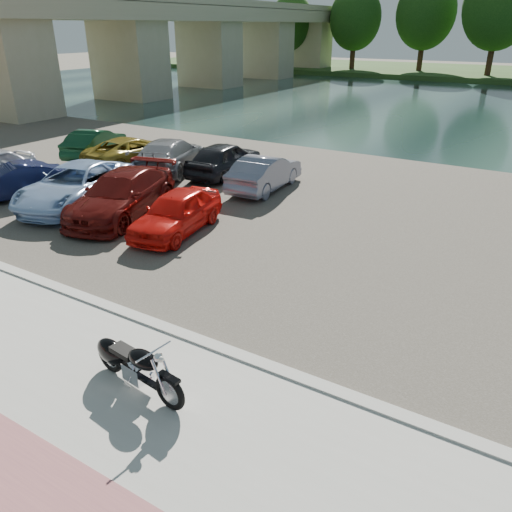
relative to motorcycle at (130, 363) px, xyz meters
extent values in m
plane|color=#595447|center=(-0.64, -0.26, -0.56)|extent=(200.00, 200.00, 0.00)
cube|color=#ACAAA2|center=(-0.64, -1.26, -0.51)|extent=(60.00, 6.00, 0.10)
cube|color=#ACAAA2|center=(-0.64, 1.74, -0.49)|extent=(60.00, 0.30, 0.14)
cube|color=#423E35|center=(-0.64, 10.74, -0.54)|extent=(60.00, 18.00, 0.04)
cube|color=#182C2B|center=(-0.64, 39.74, -0.56)|extent=(120.00, 40.00, 0.00)
cube|color=tan|center=(-28.64, 39.74, 6.64)|extent=(7.00, 56.00, 1.40)
cube|color=tan|center=(-28.64, 39.74, 7.64)|extent=(7.00, 56.00, 0.70)
cube|color=tan|center=(-28.64, 17.74, 3.04)|extent=(6.00, 4.00, 7.20)
cube|color=tan|center=(-28.64, 29.74, 3.04)|extent=(6.00, 4.00, 7.20)
cube|color=tan|center=(-28.64, 41.74, 3.04)|extent=(6.00, 4.00, 7.20)
cube|color=tan|center=(-28.64, 53.74, 3.04)|extent=(6.00, 4.00, 7.20)
cube|color=tan|center=(-28.64, 65.74, 3.04)|extent=(6.00, 4.00, 7.20)
cylinder|color=#341D13|center=(-30.64, 64.34, 2.29)|extent=(0.70, 0.70, 4.50)
ellipsoid|color=#12350E|center=(-30.64, 64.34, 5.89)|extent=(6.30, 6.30, 7.56)
cylinder|color=#341D13|center=(-21.64, 65.74, 2.51)|extent=(0.70, 0.70, 4.95)
ellipsoid|color=#12350E|center=(-21.64, 65.74, 6.47)|extent=(6.93, 6.93, 8.32)
cylinder|color=#341D13|center=(-12.64, 67.14, 2.74)|extent=(0.70, 0.70, 5.40)
ellipsoid|color=#12350E|center=(-12.64, 67.14, 7.06)|extent=(7.56, 7.56, 9.07)
cylinder|color=#341D13|center=(-3.64, 64.34, 2.96)|extent=(0.70, 0.70, 5.85)
ellipsoid|color=#12350E|center=(-3.64, 64.34, 7.64)|extent=(8.19, 8.19, 9.83)
torus|color=black|center=(1.04, -0.13, -0.12)|extent=(0.69, 0.20, 0.68)
torus|color=black|center=(-0.60, 0.07, -0.12)|extent=(0.69, 0.20, 0.68)
cylinder|color=#B2B2B7|center=(1.04, -0.13, -0.12)|extent=(0.46, 0.12, 0.46)
cylinder|color=#B2B2B7|center=(-0.60, 0.07, -0.12)|extent=(0.46, 0.12, 0.46)
cylinder|color=silver|center=(0.88, -0.22, 0.18)|extent=(0.33, 0.09, 0.63)
cylinder|color=silver|center=(0.91, -0.02, 0.18)|extent=(0.33, 0.09, 0.63)
cylinder|color=silver|center=(0.71, -0.09, 0.57)|extent=(0.13, 0.75, 0.04)
sphere|color=silver|center=(0.81, -0.11, 0.49)|extent=(0.18, 0.18, 0.16)
sphere|color=silver|center=(0.88, -0.11, 0.49)|extent=(0.12, 0.12, 0.11)
cube|color=black|center=(1.04, -0.13, 0.19)|extent=(0.46, 0.19, 0.06)
cube|color=black|center=(0.22, -0.03, -0.18)|extent=(1.20, 0.25, 0.08)
cube|color=silver|center=(0.17, -0.03, -0.11)|extent=(0.49, 0.37, 0.34)
cylinder|color=silver|center=(0.27, -0.04, 0.09)|extent=(0.26, 0.21, 0.27)
cylinder|color=silver|center=(0.07, -0.01, 0.09)|extent=(0.26, 0.21, 0.27)
ellipsoid|color=black|center=(0.39, -0.06, 0.26)|extent=(0.72, 0.44, 0.32)
cube|color=black|center=(-0.13, 0.01, 0.20)|extent=(0.58, 0.35, 0.10)
ellipsoid|color=black|center=(-0.55, 0.06, 0.00)|extent=(0.76, 0.42, 0.50)
cube|color=black|center=(-0.60, 0.07, -0.07)|extent=(0.42, 0.23, 0.30)
cylinder|color=silver|center=(-0.11, 0.17, -0.24)|extent=(1.10, 0.23, 0.09)
cylinder|color=silver|center=(-0.11, 0.17, -0.16)|extent=(1.10, 0.23, 0.09)
cylinder|color=#B2B2B7|center=(0.05, -0.19, -0.33)|extent=(0.04, 0.14, 0.22)
imported|color=#111637|center=(-11.72, 5.83, 0.13)|extent=(2.73, 4.17, 1.30)
imported|color=#9BB9E2|center=(-9.05, 6.55, 0.22)|extent=(3.80, 5.82, 1.49)
imported|color=#560F0C|center=(-6.78, 6.58, 0.23)|extent=(3.32, 5.54, 1.50)
imported|color=red|center=(-4.18, 6.36, 0.15)|extent=(2.13, 4.12, 1.34)
imported|color=#0F391E|center=(-14.25, 12.16, 0.17)|extent=(2.70, 4.44, 1.38)
imported|color=olive|center=(-11.59, 11.96, 0.13)|extent=(2.39, 4.79, 1.30)
imported|color=gray|center=(-9.16, 11.94, 0.23)|extent=(3.67, 5.57, 1.50)
imported|color=black|center=(-6.70, 12.71, 0.22)|extent=(1.95, 4.43, 1.48)
imported|color=slate|center=(-4.13, 11.83, 0.17)|extent=(1.74, 4.29, 1.38)
camera|label=1|loc=(5.78, -5.11, 5.54)|focal=35.00mm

